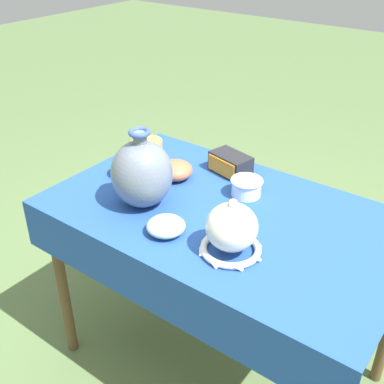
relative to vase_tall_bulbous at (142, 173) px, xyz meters
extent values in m
plane|color=#567042|center=(0.26, 0.14, -0.91)|extent=(14.00, 14.00, 0.00)
cylinder|color=brown|center=(-0.31, -0.19, -0.53)|extent=(0.04, 0.04, 0.74)
cylinder|color=brown|center=(-0.31, 0.46, -0.53)|extent=(0.04, 0.04, 0.74)
cube|color=brown|center=(0.26, 0.14, -0.15)|extent=(1.24, 0.75, 0.03)
cube|color=#234C9E|center=(0.26, 0.14, -0.13)|extent=(1.26, 0.77, 0.01)
cube|color=#234C9E|center=(0.26, -0.25, -0.22)|extent=(1.26, 0.01, 0.19)
ellipsoid|color=slate|center=(0.00, 0.00, 0.00)|extent=(0.22, 0.22, 0.24)
cylinder|color=slate|center=(0.00, 0.00, 0.13)|extent=(0.05, 0.05, 0.04)
torus|color=#3851A8|center=(0.00, 0.00, 0.15)|extent=(0.08, 0.08, 0.02)
torus|color=white|center=(0.41, -0.05, -0.11)|extent=(0.19, 0.19, 0.02)
ellipsoid|color=white|center=(0.41, -0.05, -0.03)|extent=(0.16, 0.16, 0.15)
sphere|color=white|center=(0.41, -0.05, 0.05)|extent=(0.03, 0.03, 0.03)
cone|color=white|center=(0.50, -0.05, -0.11)|extent=(0.01, 0.04, 0.03)
cone|color=white|center=(0.47, 0.02, -0.11)|extent=(0.03, 0.03, 0.03)
cone|color=white|center=(0.41, 0.05, -0.11)|extent=(0.04, 0.01, 0.03)
cone|color=white|center=(0.34, 0.02, -0.11)|extent=(0.03, 0.03, 0.03)
cone|color=white|center=(0.31, -0.05, -0.11)|extent=(0.01, 0.04, 0.03)
cone|color=white|center=(0.34, -0.12, -0.11)|extent=(0.03, 0.03, 0.03)
cone|color=white|center=(0.41, -0.15, -0.11)|extent=(0.04, 0.01, 0.03)
cone|color=white|center=(0.47, -0.12, -0.11)|extent=(0.03, 0.03, 0.03)
cube|color=#232328|center=(0.12, 0.39, -0.09)|extent=(0.18, 0.13, 0.08)
cube|color=orange|center=(0.11, 0.34, -0.09)|extent=(0.14, 0.04, 0.06)
ellipsoid|color=teal|center=(-0.20, 0.12, -0.09)|extent=(0.12, 0.12, 0.08)
cylinder|color=gold|center=(-0.26, 0.32, -0.09)|extent=(0.13, 0.13, 0.06)
ellipsoid|color=#A8CCB7|center=(0.18, -0.09, -0.10)|extent=(0.13, 0.13, 0.05)
ellipsoid|color=#BC6642|center=(-0.03, 0.22, -0.09)|extent=(0.14, 0.14, 0.07)
cylinder|color=white|center=(0.27, 0.27, -0.09)|extent=(0.11, 0.11, 0.06)
torus|color=white|center=(0.27, 0.27, -0.06)|extent=(0.12, 0.12, 0.01)
camera|label=1|loc=(1.03, -1.08, 0.79)|focal=45.00mm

